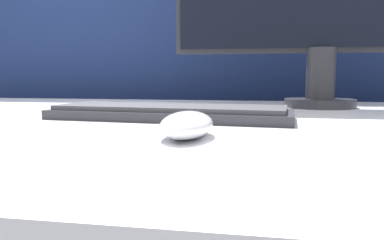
% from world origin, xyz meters
% --- Properties ---
extents(partition_panel, '(5.00, 0.03, 1.42)m').
position_xyz_m(partition_panel, '(0.00, 0.63, 0.71)').
color(partition_panel, navy).
rests_on(partition_panel, ground_plane).
extents(computer_mouse_near, '(0.06, 0.12, 0.03)m').
position_xyz_m(computer_mouse_near, '(0.07, -0.22, 0.78)').
color(computer_mouse_near, silver).
rests_on(computer_mouse_near, desk).
extents(keyboard, '(0.43, 0.17, 0.02)m').
position_xyz_m(keyboard, '(-0.00, -0.03, 0.77)').
color(keyboard, '#28282D').
rests_on(keyboard, desk).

